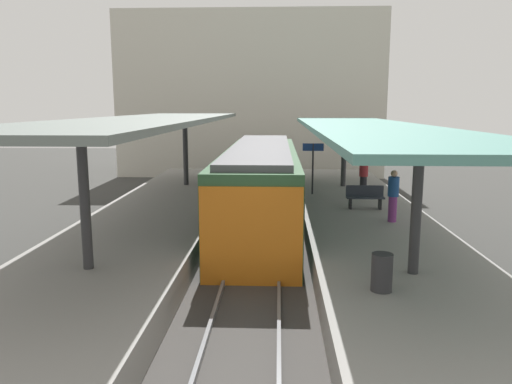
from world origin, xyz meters
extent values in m
plane|color=#383835|center=(0.00, 0.00, 0.00)|extent=(80.00, 80.00, 0.00)
cube|color=gray|center=(-3.80, 0.00, 0.50)|extent=(4.40, 28.00, 1.00)
cube|color=gray|center=(3.80, 0.00, 0.50)|extent=(4.40, 28.00, 1.00)
cube|color=#423F3D|center=(0.00, 0.00, 0.10)|extent=(3.20, 28.00, 0.20)
cube|color=slate|center=(-0.72, 0.00, 0.27)|extent=(0.08, 28.00, 0.14)
cube|color=slate|center=(0.72, 0.00, 0.27)|extent=(0.08, 28.00, 0.14)
cube|color=#2D5633|center=(0.00, 3.13, 1.65)|extent=(2.70, 13.68, 2.90)
cube|color=orange|center=(0.00, -3.74, 1.50)|extent=(2.65, 0.08, 2.60)
cube|color=black|center=(-1.37, 3.13, 2.00)|extent=(0.04, 12.58, 0.76)
cube|color=black|center=(1.37, 3.13, 2.00)|extent=(0.04, 12.58, 0.76)
cube|color=#515156|center=(0.00, 3.13, 3.20)|extent=(2.16, 12.99, 0.20)
cylinder|color=#333335|center=(-3.80, -4.90, 2.62)|extent=(0.24, 0.24, 3.23)
cylinder|color=#333335|center=(-3.80, 7.70, 2.62)|extent=(0.24, 0.24, 3.23)
cube|color=slate|center=(-3.80, 1.40, 4.31)|extent=(4.18, 21.00, 0.16)
cylinder|color=#333335|center=(3.80, -4.90, 2.49)|extent=(0.24, 0.24, 2.98)
cylinder|color=#333335|center=(3.80, 7.70, 2.49)|extent=(0.24, 0.24, 2.98)
cube|color=slate|center=(3.80, 1.40, 4.06)|extent=(4.18, 21.00, 0.16)
cube|color=black|center=(3.38, 2.33, 1.20)|extent=(0.08, 0.32, 0.40)
cube|color=black|center=(4.48, 2.33, 1.20)|extent=(0.08, 0.32, 0.40)
cube|color=#2D333D|center=(3.93, 2.33, 1.43)|extent=(1.40, 0.40, 0.06)
cube|color=#2D333D|center=(3.93, 2.51, 1.66)|extent=(1.40, 0.06, 0.40)
cylinder|color=#262628|center=(2.17, 5.38, 2.10)|extent=(0.08, 0.08, 2.20)
cube|color=navy|center=(2.17, 5.38, 3.05)|extent=(0.90, 0.06, 0.32)
cylinder|color=#2D2D30|center=(2.84, -6.05, 1.40)|extent=(0.44, 0.44, 0.80)
cylinder|color=#7A337A|center=(4.48, 0.28, 1.43)|extent=(0.28, 0.28, 0.86)
cylinder|color=navy|center=(4.48, 0.28, 2.18)|extent=(0.36, 0.36, 0.65)
sphere|color=tan|center=(4.48, 0.28, 2.61)|extent=(0.22, 0.22, 0.22)
cylinder|color=#232328|center=(4.22, 4.57, 1.46)|extent=(0.28, 0.28, 0.91)
cylinder|color=maroon|center=(4.22, 4.57, 2.20)|extent=(0.36, 0.36, 0.58)
sphere|color=#936B4C|center=(4.22, 4.57, 2.60)|extent=(0.22, 0.22, 0.22)
cube|color=beige|center=(-1.28, 20.00, 5.50)|extent=(18.00, 6.00, 11.00)
camera|label=1|loc=(0.68, -15.97, 4.80)|focal=34.76mm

